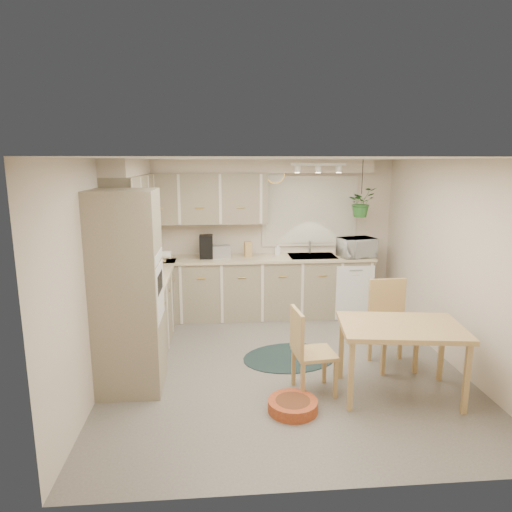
# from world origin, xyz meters

# --- Properties ---
(floor) EXTENTS (4.20, 4.20, 0.00)m
(floor) POSITION_xyz_m (0.00, 0.00, 0.00)
(floor) COLOR slate
(floor) RESTS_ON ground
(ceiling) EXTENTS (4.20, 4.20, 0.00)m
(ceiling) POSITION_xyz_m (0.00, 0.00, 2.40)
(ceiling) COLOR silver
(ceiling) RESTS_ON wall_back
(wall_back) EXTENTS (4.00, 0.04, 2.40)m
(wall_back) POSITION_xyz_m (0.00, 2.10, 1.20)
(wall_back) COLOR beige
(wall_back) RESTS_ON floor
(wall_front) EXTENTS (4.00, 0.04, 2.40)m
(wall_front) POSITION_xyz_m (0.00, -2.10, 1.20)
(wall_front) COLOR beige
(wall_front) RESTS_ON floor
(wall_left) EXTENTS (0.04, 4.20, 2.40)m
(wall_left) POSITION_xyz_m (-2.00, 0.00, 1.20)
(wall_left) COLOR beige
(wall_left) RESTS_ON floor
(wall_right) EXTENTS (0.04, 4.20, 2.40)m
(wall_right) POSITION_xyz_m (2.00, 0.00, 1.20)
(wall_right) COLOR beige
(wall_right) RESTS_ON floor
(base_cab_left) EXTENTS (0.60, 1.85, 0.90)m
(base_cab_left) POSITION_xyz_m (-1.70, 0.88, 0.45)
(base_cab_left) COLOR gray
(base_cab_left) RESTS_ON floor
(base_cab_back) EXTENTS (3.60, 0.60, 0.90)m
(base_cab_back) POSITION_xyz_m (-0.20, 1.80, 0.45)
(base_cab_back) COLOR gray
(base_cab_back) RESTS_ON floor
(counter_left) EXTENTS (0.64, 1.89, 0.04)m
(counter_left) POSITION_xyz_m (-1.69, 0.88, 0.92)
(counter_left) COLOR #C6B790
(counter_left) RESTS_ON base_cab_left
(counter_back) EXTENTS (3.64, 0.64, 0.04)m
(counter_back) POSITION_xyz_m (-0.20, 1.79, 0.92)
(counter_back) COLOR #C6B790
(counter_back) RESTS_ON base_cab_back
(oven_stack) EXTENTS (0.65, 0.65, 2.10)m
(oven_stack) POSITION_xyz_m (-1.68, -0.38, 1.05)
(oven_stack) COLOR gray
(oven_stack) RESTS_ON floor
(wall_oven_face) EXTENTS (0.02, 0.56, 0.58)m
(wall_oven_face) POSITION_xyz_m (-1.35, -0.38, 1.05)
(wall_oven_face) COLOR silver
(wall_oven_face) RESTS_ON oven_stack
(upper_cab_left) EXTENTS (0.35, 2.00, 0.75)m
(upper_cab_left) POSITION_xyz_m (-1.82, 1.00, 1.83)
(upper_cab_left) COLOR gray
(upper_cab_left) RESTS_ON wall_left
(upper_cab_back) EXTENTS (2.00, 0.35, 0.75)m
(upper_cab_back) POSITION_xyz_m (-1.00, 1.93, 1.83)
(upper_cab_back) COLOR gray
(upper_cab_back) RESTS_ON wall_back
(soffit_left) EXTENTS (0.30, 2.00, 0.20)m
(soffit_left) POSITION_xyz_m (-1.85, 1.00, 2.30)
(soffit_left) COLOR beige
(soffit_left) RESTS_ON wall_left
(soffit_back) EXTENTS (3.60, 0.30, 0.20)m
(soffit_back) POSITION_xyz_m (-0.20, 1.95, 2.30)
(soffit_back) COLOR beige
(soffit_back) RESTS_ON wall_back
(cooktop) EXTENTS (0.52, 0.58, 0.02)m
(cooktop) POSITION_xyz_m (-1.68, 0.30, 0.94)
(cooktop) COLOR silver
(cooktop) RESTS_ON counter_left
(range_hood) EXTENTS (0.40, 0.60, 0.14)m
(range_hood) POSITION_xyz_m (-1.70, 0.30, 1.40)
(range_hood) COLOR silver
(range_hood) RESTS_ON upper_cab_left
(window_blinds) EXTENTS (1.40, 0.02, 1.00)m
(window_blinds) POSITION_xyz_m (0.70, 2.07, 1.60)
(window_blinds) COLOR silver
(window_blinds) RESTS_ON wall_back
(window_frame) EXTENTS (1.50, 0.02, 1.10)m
(window_frame) POSITION_xyz_m (0.70, 2.08, 1.60)
(window_frame) COLOR beige
(window_frame) RESTS_ON wall_back
(sink) EXTENTS (0.70, 0.48, 0.10)m
(sink) POSITION_xyz_m (0.70, 1.80, 0.90)
(sink) COLOR #9A9CA1
(sink) RESTS_ON counter_back
(dishwasher_front) EXTENTS (0.58, 0.02, 0.83)m
(dishwasher_front) POSITION_xyz_m (1.30, 1.49, 0.42)
(dishwasher_front) COLOR silver
(dishwasher_front) RESTS_ON base_cab_back
(track_light_bar) EXTENTS (0.80, 0.04, 0.04)m
(track_light_bar) POSITION_xyz_m (0.70, 1.55, 2.33)
(track_light_bar) COLOR silver
(track_light_bar) RESTS_ON ceiling
(wall_clock) EXTENTS (0.30, 0.03, 0.30)m
(wall_clock) POSITION_xyz_m (0.15, 2.07, 2.18)
(wall_clock) COLOR #E9BB52
(wall_clock) RESTS_ON wall_back
(dining_table) EXTENTS (1.30, 0.96, 0.76)m
(dining_table) POSITION_xyz_m (1.08, -0.77, 0.38)
(dining_table) COLOR tan
(dining_table) RESTS_ON floor
(chair_left) EXTENTS (0.46, 0.46, 0.90)m
(chair_left) POSITION_xyz_m (0.23, -0.63, 0.45)
(chair_left) COLOR tan
(chair_left) RESTS_ON floor
(chair_back) EXTENTS (0.50, 0.50, 1.01)m
(chair_back) POSITION_xyz_m (1.27, -0.13, 0.51)
(chair_back) COLOR tan
(chair_back) RESTS_ON floor
(braided_rug) EXTENTS (1.30, 1.06, 0.01)m
(braided_rug) POSITION_xyz_m (0.11, 0.21, 0.01)
(braided_rug) COLOR black
(braided_rug) RESTS_ON floor
(pet_bed) EXTENTS (0.57, 0.57, 0.11)m
(pet_bed) POSITION_xyz_m (-0.05, -1.00, 0.06)
(pet_bed) COLOR #B65724
(pet_bed) RESTS_ON floor
(microwave) EXTENTS (0.58, 0.41, 0.36)m
(microwave) POSITION_xyz_m (1.36, 1.70, 1.12)
(microwave) COLOR silver
(microwave) RESTS_ON counter_back
(soap_bottle) EXTENTS (0.09, 0.18, 0.08)m
(soap_bottle) POSITION_xyz_m (0.18, 1.95, 0.98)
(soap_bottle) COLOR silver
(soap_bottle) RESTS_ON counter_back
(hanging_plant) EXTENTS (0.54, 0.56, 0.34)m
(hanging_plant) POSITION_xyz_m (1.40, 1.70, 1.72)
(hanging_plant) COLOR #286127
(hanging_plant) RESTS_ON ceiling
(coffee_maker) EXTENTS (0.20, 0.24, 0.35)m
(coffee_maker) POSITION_xyz_m (-0.92, 1.80, 1.11)
(coffee_maker) COLOR black
(coffee_maker) RESTS_ON counter_back
(toaster) EXTENTS (0.33, 0.22, 0.19)m
(toaster) POSITION_xyz_m (-0.72, 1.82, 1.03)
(toaster) COLOR #9A9CA1
(toaster) RESTS_ON counter_back
(knife_block) EXTENTS (0.12, 0.12, 0.23)m
(knife_block) POSITION_xyz_m (-0.29, 1.85, 1.06)
(knife_block) COLOR tan
(knife_block) RESTS_ON counter_back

